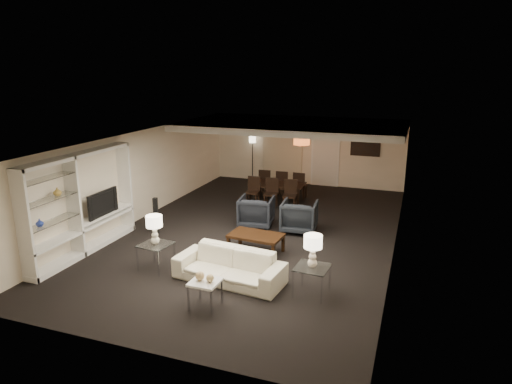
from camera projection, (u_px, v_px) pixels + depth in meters
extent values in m
plane|color=black|center=(256.00, 232.00, 12.02)|extent=(11.00, 11.00, 0.00)
cube|color=silver|center=(256.00, 138.00, 11.36)|extent=(7.00, 11.00, 0.02)
cube|color=beige|center=(307.00, 151.00, 16.68)|extent=(7.00, 0.02, 2.50)
cube|color=beige|center=(130.00, 275.00, 6.70)|extent=(7.00, 0.02, 2.50)
cube|color=beige|center=(139.00, 176.00, 12.83)|extent=(0.02, 11.00, 2.50)
cube|color=beige|center=(398.00, 199.00, 10.55)|extent=(0.02, 11.00, 2.50)
cube|color=silver|center=(293.00, 126.00, 14.56)|extent=(7.00, 4.00, 0.20)
cube|color=beige|center=(282.00, 151.00, 16.92)|extent=(1.50, 0.12, 2.40)
cube|color=silver|center=(325.00, 157.00, 16.48)|extent=(0.90, 0.05, 2.10)
cube|color=#142D38|center=(365.00, 146.00, 15.88)|extent=(0.95, 0.04, 0.65)
cylinder|color=#D8591E|center=(302.00, 141.00, 14.59)|extent=(0.52, 0.52, 0.24)
imported|color=beige|center=(229.00, 266.00, 9.20)|extent=(2.32, 1.12, 0.65)
imported|color=black|center=(256.00, 212.00, 12.37)|extent=(1.01, 1.03, 0.83)
imported|color=black|center=(299.00, 216.00, 11.98)|extent=(0.96, 0.99, 0.83)
sphere|color=tan|center=(200.00, 276.00, 8.17)|extent=(0.16, 0.16, 0.16)
sphere|color=tan|center=(210.00, 278.00, 8.10)|extent=(0.14, 0.14, 0.14)
imported|color=black|center=(99.00, 203.00, 10.97)|extent=(1.05, 0.14, 0.60)
imported|color=#253AA0|center=(40.00, 223.00, 9.29)|extent=(0.16, 0.16, 0.16)
imported|color=gold|center=(57.00, 192.00, 9.68)|extent=(0.17, 0.17, 0.18)
cube|color=black|center=(156.00, 215.00, 11.88)|extent=(0.12, 0.12, 0.95)
imported|color=black|center=(277.00, 193.00, 14.65)|extent=(1.76, 1.02, 0.61)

